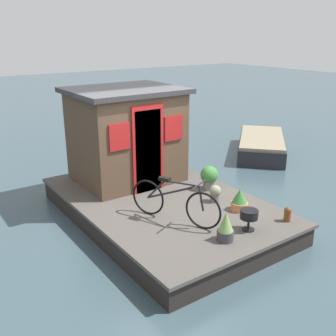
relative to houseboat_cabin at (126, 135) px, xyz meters
name	(u,v)px	position (x,y,z in m)	size (l,w,h in m)	color
ground_plane	(162,218)	(-1.37, 0.00, -1.46)	(60.00, 60.00, 0.00)	#384C54
houseboat_deck	(162,208)	(-1.37, 0.00, -1.24)	(4.96, 3.17, 0.43)	#4C4742
houseboat_cabin	(126,135)	(0.00, 0.00, 0.00)	(1.92, 2.31, 2.03)	#4C3828
bicycle	(174,202)	(-2.31, 0.38, -0.65)	(1.62, 0.79, 0.79)	black
potted_plant_succulent	(215,193)	(-2.08, -0.77, -0.85)	(0.23, 0.23, 0.34)	slate
potted_plant_lavender	(209,177)	(-1.51, -1.09, -0.75)	(0.37, 0.37, 0.50)	slate
potted_plant_basil	(226,227)	(-3.32, 0.12, -0.79)	(0.27, 0.27, 0.48)	#38383D
potted_plant_mint	(240,200)	(-2.63, -0.87, -0.82)	(0.32, 0.32, 0.42)	#C6754C
charcoal_grill	(249,215)	(-3.29, -0.43, -0.76)	(0.30, 0.30, 0.36)	black
mooring_bollard	(288,213)	(-3.44, -1.23, -0.88)	(0.13, 0.13, 0.27)	brown
dinghy_boat	(261,145)	(0.61, -5.06, -1.19)	(3.00, 3.11, 0.55)	#232328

